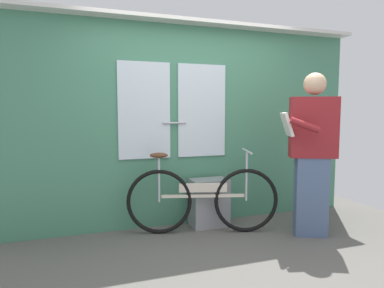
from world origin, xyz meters
name	(u,v)px	position (x,y,z in m)	size (l,w,h in m)	color
ground_plane	(229,262)	(0.00, 0.00, -0.02)	(5.38, 3.92, 0.04)	#56544F
train_door_wall	(188,121)	(-0.01, 1.15, 1.25)	(4.38, 0.28, 2.41)	#427F60
bicycle_near_door	(202,199)	(0.02, 0.74, 0.39)	(1.65, 0.60, 0.94)	black
passenger_reading_newspaper	(312,151)	(1.11, 0.29, 0.94)	(0.64, 0.59, 1.77)	slate
trash_bin_by_wall	(209,202)	(0.18, 0.94, 0.28)	(0.44, 0.28, 0.56)	gray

